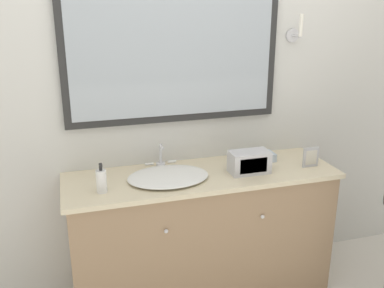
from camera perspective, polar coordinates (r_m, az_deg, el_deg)
name	(u,v)px	position (r m, az deg, el deg)	size (l,w,h in m)	color
wall_back	(188,98)	(2.82, -0.47, 6.18)	(8.00, 0.18, 2.55)	silver
vanity_counter	(202,234)	(2.87, 1.32, -11.94)	(1.71, 0.54, 0.87)	#937556
sink_basin	(168,176)	(2.59, -3.23, -4.26)	(0.49, 0.42, 0.16)	white
soap_bottle	(101,181)	(2.44, -11.98, -4.80)	(0.06, 0.06, 0.17)	white
appliance_box	(249,162)	(2.69, 7.66, -2.40)	(0.25, 0.14, 0.14)	#BCBCC1
picture_frame	(311,157)	(2.86, 15.56, -1.70)	(0.11, 0.01, 0.13)	#B2B2B7
hand_towel_near_sink	(261,157)	(2.91, 9.24, -1.70)	(0.17, 0.12, 0.05)	#A8B7C6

